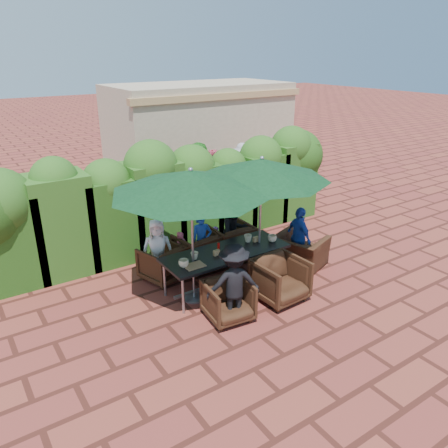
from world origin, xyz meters
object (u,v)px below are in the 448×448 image
umbrella_left (191,182)px  chair_near_right (280,278)px  umbrella_right (262,169)px  chair_end_right (300,246)px  dining_table (226,255)px  chair_far_right (231,240)px  chair_far_mid (197,249)px  chair_far_left (162,261)px  chair_near_left (228,299)px

umbrella_left → chair_near_right: (1.29, -0.89, -1.78)m
umbrella_right → chair_near_right: umbrella_right is taller
chair_near_right → chair_end_right: chair_end_right is taller
dining_table → umbrella_right: umbrella_right is taller
chair_far_right → chair_near_right: (-0.21, -1.89, -0.00)m
chair_far_mid → chair_end_right: chair_end_right is taller
chair_far_left → chair_far_right: (1.65, 0.02, 0.05)m
chair_near_left → dining_table: bearing=65.0°
chair_far_mid → chair_near_right: 2.00m
dining_table → chair_far_left: 1.32m
chair_far_right → chair_near_right: same height
umbrella_left → chair_far_mid: size_ratio=3.32×
dining_table → chair_near_left: size_ratio=3.25×
dining_table → chair_near_left: 1.11m
dining_table → umbrella_right: (0.77, -0.03, 1.54)m
umbrella_left → chair_end_right: umbrella_left is taller
umbrella_left → chair_near_left: (0.15, -0.89, -1.84)m
chair_near_left → chair_end_right: (2.37, 0.81, 0.06)m
dining_table → chair_near_right: (0.57, -0.91, -0.24)m
dining_table → chair_far_right: bearing=51.3°
umbrella_left → chair_end_right: (2.52, -0.08, -1.78)m
chair_far_left → chair_far_mid: chair_far_mid is taller
umbrella_left → umbrella_right: (1.48, -0.01, -0.00)m
chair_near_left → chair_near_right: 1.13m
dining_table → umbrella_right: bearing=-1.9°
chair_near_left → umbrella_left: bearing=106.4°
dining_table → chair_end_right: (1.81, -0.10, -0.24)m
umbrella_right → chair_end_right: (1.04, -0.07, -1.78)m
chair_far_mid → umbrella_right: bearing=120.4°
dining_table → chair_near_right: bearing=-57.7°
umbrella_left → chair_near_right: 2.37m
chair_far_mid → chair_near_left: bearing=67.2°
chair_near_left → chair_end_right: bearing=25.4°
dining_table → umbrella_right: size_ratio=0.96×
umbrella_right → chair_near_left: 2.43m
chair_far_mid → chair_end_right: 2.15m
chair_far_mid → chair_far_right: bearing=170.9°
chair_near_right → chair_far_right: bearing=81.3°
chair_far_left → chair_end_right: (2.67, -1.06, 0.05)m
chair_far_left → chair_end_right: chair_end_right is taller
chair_far_right → umbrella_left: bearing=35.1°
dining_table → umbrella_left: umbrella_left is taller
umbrella_left → chair_far_right: 2.53m
dining_table → umbrella_left: 1.69m
dining_table → chair_near_right: 1.10m
umbrella_left → chair_near_left: umbrella_left is taller
chair_far_right → chair_near_left: 2.31m
dining_table → chair_far_left: size_ratio=3.17×
chair_far_left → chair_near_left: 1.89m
chair_near_left → umbrella_right: bearing=40.1°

